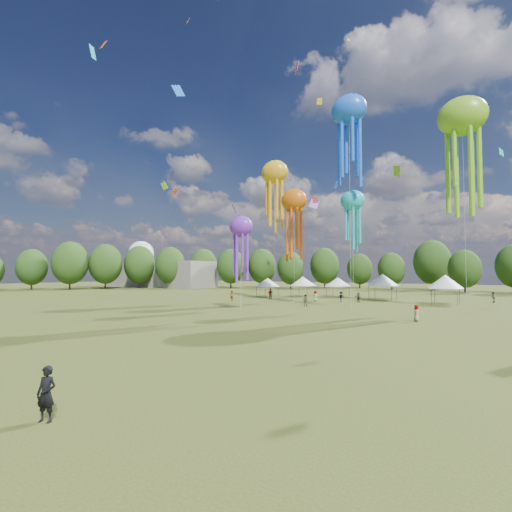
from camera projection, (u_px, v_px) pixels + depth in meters
The scene contains 10 objects.
ground at pixel (20, 369), 17.89m from camera, with size 300.00×300.00×0.00m, color #384416.
observer_main at pixel (46, 394), 11.55m from camera, with size 0.64×0.42×1.75m, color black.
spectator_near at pixel (305, 300), 50.64m from camera, with size 0.79×0.62×1.63m, color gray.
spectators_far at pixel (344, 297), 56.26m from camera, with size 36.04×30.78×1.83m.
festival_tents at pixel (348, 281), 64.70m from camera, with size 35.40×11.43×4.41m.
show_kites at pixel (355, 170), 51.33m from camera, with size 33.79×19.50×27.39m.
small_kites at pixel (349, 105), 55.55m from camera, with size 69.08×60.49×44.13m.
treeline at pixel (356, 263), 72.32m from camera, with size 201.57×95.24×13.43m.
hangar at pixel (158, 274), 117.80m from camera, with size 40.00×12.00×8.00m, color gray.
radome at pixel (141, 258), 131.90m from camera, with size 9.00×9.00×16.00m.
Camera 1 is at (19.69, -8.66, 4.74)m, focal length 25.57 mm.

